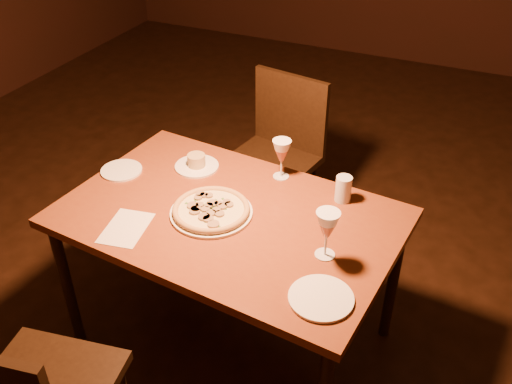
% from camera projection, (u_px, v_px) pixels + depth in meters
% --- Properties ---
extents(floor, '(7.00, 7.00, 0.00)m').
position_uv_depth(floor, '(268.00, 302.00, 2.85)').
color(floor, '#321B10').
rests_on(floor, ground).
extents(dining_table, '(1.40, 0.98, 0.71)m').
position_uv_depth(dining_table, '(229.00, 226.00, 2.30)').
color(dining_table, brown).
rests_on(dining_table, floor).
extents(chair_far, '(0.51, 0.51, 0.90)m').
position_uv_depth(chair_far, '(277.00, 151.00, 3.06)').
color(chair_far, black).
rests_on(chair_far, floor).
extents(pizza_plate, '(0.33, 0.33, 0.04)m').
position_uv_depth(pizza_plate, '(211.00, 210.00, 2.26)').
color(pizza_plate, white).
rests_on(pizza_plate, dining_table).
extents(ramekin_saucer, '(0.20, 0.20, 0.06)m').
position_uv_depth(ramekin_saucer, '(197.00, 163.00, 2.55)').
color(ramekin_saucer, white).
rests_on(ramekin_saucer, dining_table).
extents(wine_glass_far, '(0.08, 0.08, 0.18)m').
position_uv_depth(wine_glass_far, '(281.00, 159.00, 2.44)').
color(wine_glass_far, '#A85C46').
rests_on(wine_glass_far, dining_table).
extents(wine_glass_right, '(0.09, 0.09, 0.19)m').
position_uv_depth(wine_glass_right, '(327.00, 234.00, 2.01)').
color(wine_glass_right, '#A85C46').
rests_on(wine_glass_right, dining_table).
extents(water_tumbler, '(0.07, 0.07, 0.11)m').
position_uv_depth(water_tumbler, '(343.00, 189.00, 2.32)').
color(water_tumbler, silver).
rests_on(water_tumbler, dining_table).
extents(side_plate_left, '(0.18, 0.18, 0.01)m').
position_uv_depth(side_plate_left, '(121.00, 170.00, 2.53)').
color(side_plate_left, white).
rests_on(side_plate_left, dining_table).
extents(side_plate_near, '(0.22, 0.22, 0.01)m').
position_uv_depth(side_plate_near, '(321.00, 298.00, 1.88)').
color(side_plate_near, white).
rests_on(side_plate_near, dining_table).
extents(menu_card, '(0.19, 0.25, 0.00)m').
position_uv_depth(menu_card, '(126.00, 228.00, 2.19)').
color(menu_card, silver).
rests_on(menu_card, dining_table).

